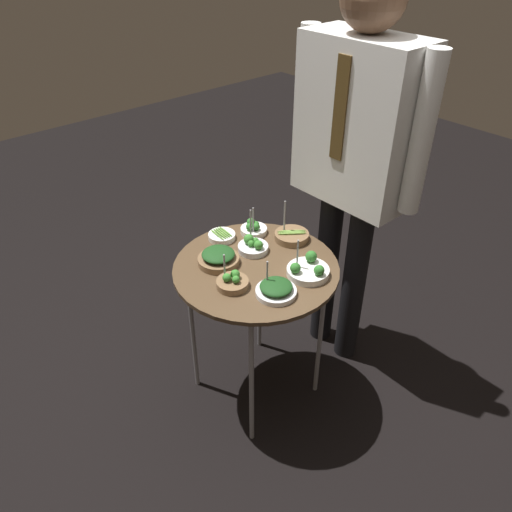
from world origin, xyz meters
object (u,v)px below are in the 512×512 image
serving_cart (256,277)px  bowl_spinach_mid_left (276,289)px  bowl_asparagus_near_rim (292,236)px  bowl_broccoli_mid_right (253,228)px  bowl_asparagus_center (222,236)px  bowl_broccoli_front_right (253,246)px  waiter_figure (356,143)px  bowl_spinach_back_right (218,258)px  bowl_broccoli_far_rim (232,282)px  bowl_broccoli_back_left (308,270)px

serving_cart → bowl_spinach_mid_left: 0.21m
bowl_asparagus_near_rim → bowl_broccoli_mid_right: bearing=-149.1°
bowl_asparagus_center → bowl_spinach_mid_left: bearing=-11.0°
bowl_broccoli_front_right → bowl_broccoli_mid_right: bearing=138.2°
bowl_broccoli_mid_right → waiter_figure: waiter_figure is taller
bowl_spinach_back_right → bowl_asparagus_near_rim: 0.35m
serving_cart → bowl_asparagus_center: 0.26m
serving_cart → bowl_asparagus_near_rim: bowl_asparagus_near_rim is taller
bowl_asparagus_center → bowl_broccoli_far_rim: bowl_broccoli_far_rim is taller
bowl_broccoli_front_right → bowl_broccoli_mid_right: bowl_broccoli_front_right is taller
serving_cart → waiter_figure: bearing=85.5°
serving_cart → bowl_spinach_back_right: (-0.12, -0.10, 0.08)m
serving_cart → bowl_broccoli_mid_right: 0.26m
bowl_broccoli_mid_right → bowl_broccoli_back_left: (0.37, -0.04, 0.00)m
bowl_broccoli_back_left → waiter_figure: waiter_figure is taller
bowl_spinach_back_right → bowl_broccoli_back_left: 0.36m
bowl_broccoli_front_right → serving_cart: bearing=-35.0°
bowl_asparagus_near_rim → waiter_figure: size_ratio=0.10×
bowl_asparagus_near_rim → waiter_figure: waiter_figure is taller
bowl_broccoli_front_right → bowl_asparagus_center: size_ratio=1.50×
bowl_broccoli_front_right → bowl_asparagus_near_rim: size_ratio=1.02×
serving_cart → bowl_broccoli_mid_right: (-0.20, 0.16, 0.07)m
bowl_broccoli_far_rim → waiter_figure: bearing=89.9°
bowl_broccoli_mid_right → bowl_asparagus_near_rim: size_ratio=0.82×
bowl_broccoli_front_right → bowl_broccoli_back_left: bowl_broccoli_front_right is taller
bowl_asparagus_center → bowl_spinach_mid_left: bowl_spinach_mid_left is taller
serving_cart → bowl_broccoli_far_rim: bearing=-75.8°
waiter_figure → bowl_spinach_mid_left: bearing=-76.0°
bowl_broccoli_back_left → bowl_broccoli_far_rim: bearing=-117.0°
bowl_asparagus_center → bowl_broccoli_front_right: bearing=14.4°
bowl_broccoli_front_right → bowl_broccoli_mid_right: (-0.11, 0.09, -0.00)m
bowl_broccoli_back_left → waiter_figure: 0.56m
bowl_spinach_mid_left → bowl_broccoli_mid_right: (-0.38, 0.22, -0.00)m
bowl_asparagus_center → waiter_figure: bearing=58.9°
bowl_asparagus_near_rim → bowl_spinach_back_right: bearing=-101.0°
bowl_spinach_mid_left → bowl_broccoli_far_rim: bearing=-147.0°
serving_cart → bowl_spinach_mid_left: size_ratio=4.66×
bowl_asparagus_near_rim → bowl_broccoli_back_left: bowl_asparagus_near_rim is taller
bowl_spinach_back_right → waiter_figure: 0.73m
bowl_broccoli_far_rim → bowl_broccoli_front_right: bearing=121.0°
serving_cart → bowl_asparagus_near_rim: size_ratio=4.13×
bowl_spinach_back_right → bowl_broccoli_front_right: bearing=81.9°
serving_cart → bowl_broccoli_mid_right: bowl_broccoli_mid_right is taller
bowl_spinach_back_right → bowl_broccoli_mid_right: size_ratio=1.17×
bowl_spinach_back_right → bowl_broccoli_mid_right: 0.27m
serving_cart → bowl_asparagus_center: (-0.25, 0.02, 0.07)m
bowl_spinach_back_right → bowl_broccoli_far_rim: bowl_broccoli_far_rim is taller
bowl_broccoli_mid_right → waiter_figure: 0.57m
bowl_asparagus_near_rim → bowl_broccoli_back_left: size_ratio=1.04×
bowl_broccoli_mid_right → waiter_figure: size_ratio=0.08×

